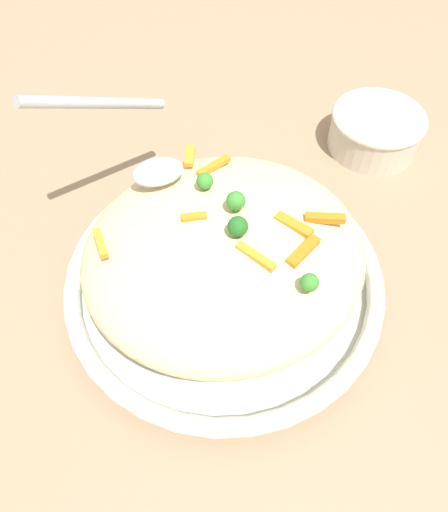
{
  "coord_description": "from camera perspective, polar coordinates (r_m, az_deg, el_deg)",
  "views": [
    {
      "loc": [
        0.1,
        0.28,
        0.47
      ],
      "look_at": [
        0.0,
        0.0,
        0.07
      ],
      "focal_mm": 33.04,
      "sensor_mm": 36.0,
      "label": 1
    }
  ],
  "objects": [
    {
      "name": "carrot_piece_2",
      "position": [
        0.47,
        -14.73,
        1.54
      ],
      "size": [
        0.01,
        0.04,
        0.01
      ],
      "primitive_type": "cube",
      "rotation": [
        0.0,
        0.0,
        4.76
      ],
      "color": "orange",
      "rests_on": "pasta_mound"
    },
    {
      "name": "ground_plane",
      "position": [
        0.55,
        0.0,
        -4.23
      ],
      "size": [
        2.4,
        2.4,
        0.0
      ],
      "primitive_type": "plane",
      "color": "#9E7F60"
    },
    {
      "name": "carrot_piece_5",
      "position": [
        0.45,
        9.57,
        0.55
      ],
      "size": [
        0.04,
        0.03,
        0.01
      ],
      "primitive_type": "cube",
      "rotation": [
        0.0,
        0.0,
        0.51
      ],
      "color": "orange",
      "rests_on": "pasta_mound"
    },
    {
      "name": "broccoli_floret_3",
      "position": [
        0.49,
        -2.06,
        9.1
      ],
      "size": [
        0.02,
        0.02,
        0.02
      ],
      "color": "#377928",
      "rests_on": "pasta_mound"
    },
    {
      "name": "carrot_piece_3",
      "position": [
        0.47,
        8.43,
        3.74
      ],
      "size": [
        0.03,
        0.04,
        0.01
      ],
      "primitive_type": "cube",
      "rotation": [
        0.0,
        0.0,
        5.3
      ],
      "color": "orange",
      "rests_on": "pasta_mound"
    },
    {
      "name": "serving_spoon",
      "position": [
        0.52,
        -10.78,
        13.15
      ],
      "size": [
        0.16,
        0.14,
        0.11
      ],
      "color": "#B7B7BC",
      "rests_on": "pasta_mound"
    },
    {
      "name": "carrot_piece_1",
      "position": [
        0.47,
        -3.65,
        4.69
      ],
      "size": [
        0.03,
        0.01,
        0.01
      ],
      "primitive_type": "cube",
      "rotation": [
        0.0,
        0.0,
        2.94
      ],
      "color": "orange",
      "rests_on": "pasta_mound"
    },
    {
      "name": "pasta_mound",
      "position": [
        0.49,
        0.0,
        0.47
      ],
      "size": [
        0.3,
        0.28,
        0.08
      ],
      "primitive_type": "ellipsoid",
      "color": "beige",
      "rests_on": "serving_bowl"
    },
    {
      "name": "carrot_piece_4",
      "position": [
        0.48,
        12.14,
        4.51
      ],
      "size": [
        0.04,
        0.02,
        0.01
      ],
      "primitive_type": "cube",
      "rotation": [
        0.0,
        0.0,
        5.89
      ],
      "color": "orange",
      "rests_on": "pasta_mound"
    },
    {
      "name": "companion_bowl",
      "position": [
        0.73,
        17.91,
        14.45
      ],
      "size": [
        0.13,
        0.13,
        0.06
      ],
      "color": "beige",
      "rests_on": "ground_plane"
    },
    {
      "name": "serving_bowl",
      "position": [
        0.53,
        0.0,
        -2.9
      ],
      "size": [
        0.35,
        0.35,
        0.04
      ],
      "color": "silver",
      "rests_on": "ground_plane"
    },
    {
      "name": "broccoli_floret_1",
      "position": [
        0.44,
        1.69,
        3.56
      ],
      "size": [
        0.02,
        0.02,
        0.02
      ],
      "color": "#205B1C",
      "rests_on": "pasta_mound"
    },
    {
      "name": "carrot_piece_7",
      "position": [
        0.54,
        -4.14,
        12.04
      ],
      "size": [
        0.02,
        0.03,
        0.01
      ],
      "primitive_type": "cube",
      "rotation": [
        0.0,
        0.0,
        4.34
      ],
      "color": "orange",
      "rests_on": "pasta_mound"
    },
    {
      "name": "broccoli_floret_2",
      "position": [
        0.43,
        10.31,
        -3.19
      ],
      "size": [
        0.02,
        0.02,
        0.02
      ],
      "color": "#377928",
      "rests_on": "pasta_mound"
    },
    {
      "name": "carrot_piece_6",
      "position": [
        0.44,
        3.85,
        -0.07
      ],
      "size": [
        0.03,
        0.04,
        0.01
      ],
      "primitive_type": "cube",
      "rotation": [
        0.0,
        0.0,
        5.26
      ],
      "color": "orange",
      "rests_on": "pasta_mound"
    },
    {
      "name": "carrot_piece_0",
      "position": [
        0.53,
        -1.25,
        10.85
      ],
      "size": [
        0.04,
        0.02,
        0.01
      ],
      "primitive_type": "cube",
      "rotation": [
        0.0,
        0.0,
        0.36
      ],
      "color": "orange",
      "rests_on": "pasta_mound"
    },
    {
      "name": "broccoli_floret_0",
      "position": [
        0.46,
        1.43,
        6.65
      ],
      "size": [
        0.02,
        0.02,
        0.02
      ],
      "color": "#377928",
      "rests_on": "pasta_mound"
    }
  ]
}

